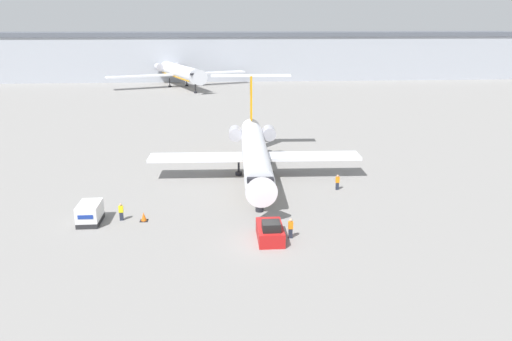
# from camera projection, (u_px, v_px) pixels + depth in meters

# --- Properties ---
(ground_plane) EXTENTS (600.00, 600.00, 0.00)m
(ground_plane) POSITION_uv_depth(u_px,v_px,m) (266.00, 244.00, 40.69)
(ground_plane) COLOR gray
(terminal_building) EXTENTS (180.00, 16.80, 14.06)m
(terminal_building) POSITION_uv_depth(u_px,v_px,m) (230.00, 56.00, 153.21)
(terminal_building) COLOR #9EA3AD
(terminal_building) RESTS_ON ground
(airplane_main) EXTENTS (24.37, 27.49, 10.50)m
(airplane_main) POSITION_uv_depth(u_px,v_px,m) (255.00, 151.00, 57.22)
(airplane_main) COLOR silver
(airplane_main) RESTS_ON ground
(pushback_tug) EXTENTS (2.10, 4.02, 1.90)m
(pushback_tug) POSITION_uv_depth(u_px,v_px,m) (270.00, 231.00, 41.33)
(pushback_tug) COLOR #B21919
(pushback_tug) RESTS_ON ground
(luggage_cart) EXTENTS (1.88, 3.00, 1.86)m
(luggage_cart) POSITION_uv_depth(u_px,v_px,m) (90.00, 213.00, 44.65)
(luggage_cart) COLOR #232326
(luggage_cart) RESTS_ON ground
(worker_near_tug) EXTENTS (0.40, 0.24, 1.74)m
(worker_near_tug) POSITION_uv_depth(u_px,v_px,m) (291.00, 228.00, 41.53)
(worker_near_tug) COLOR #232838
(worker_near_tug) RESTS_ON ground
(worker_by_wing) EXTENTS (0.40, 0.24, 1.68)m
(worker_by_wing) POSITION_uv_depth(u_px,v_px,m) (337.00, 182.00, 53.46)
(worker_by_wing) COLOR #232838
(worker_by_wing) RESTS_ON ground
(worker_on_apron) EXTENTS (0.40, 0.24, 1.63)m
(worker_on_apron) POSITION_uv_depth(u_px,v_px,m) (121.00, 212.00, 45.27)
(worker_on_apron) COLOR #232838
(worker_on_apron) RESTS_ON ground
(traffic_cone_left) EXTENTS (0.71, 0.71, 0.81)m
(traffic_cone_left) POSITION_uv_depth(u_px,v_px,m) (144.00, 217.00, 45.25)
(traffic_cone_left) COLOR black
(traffic_cone_left) RESTS_ON ground
(airplane_parked_far_left) EXTENTS (37.06, 33.73, 11.15)m
(airplane_parked_far_left) POSITION_uv_depth(u_px,v_px,m) (179.00, 71.00, 134.96)
(airplane_parked_far_left) COLOR silver
(airplane_parked_far_left) RESTS_ON ground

